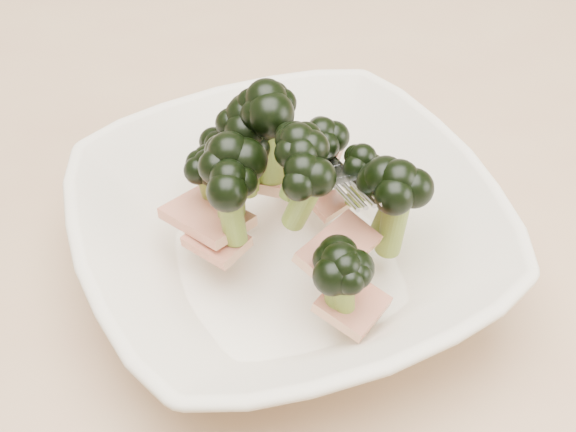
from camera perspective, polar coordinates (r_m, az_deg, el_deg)
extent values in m
cube|color=tan|center=(0.52, -6.44, -7.09)|extent=(1.20, 0.80, 0.04)
imported|color=beige|center=(0.49, 0.00, -1.60)|extent=(0.32, 0.32, 0.06)
cylinder|color=olive|center=(0.47, 7.52, -0.26)|extent=(0.02, 0.02, 0.05)
ellipsoid|color=black|center=(0.45, 7.89, 2.56)|extent=(0.04, 0.04, 0.03)
cylinder|color=olive|center=(0.52, 2.35, 3.74)|extent=(0.02, 0.02, 0.04)
ellipsoid|color=black|center=(0.50, 2.43, 5.93)|extent=(0.03, 0.03, 0.03)
cylinder|color=olive|center=(0.45, 0.69, 3.19)|extent=(0.02, 0.02, 0.04)
ellipsoid|color=black|center=(0.43, 0.71, 5.37)|extent=(0.03, 0.03, 0.03)
cylinder|color=olive|center=(0.48, 7.30, 0.08)|extent=(0.03, 0.02, 0.04)
ellipsoid|color=black|center=(0.46, 7.60, 2.50)|extent=(0.04, 0.04, 0.03)
cylinder|color=olive|center=(0.46, 0.53, 3.48)|extent=(0.01, 0.01, 0.04)
ellipsoid|color=black|center=(0.44, 0.55, 5.68)|extent=(0.03, 0.03, 0.02)
cylinder|color=olive|center=(0.44, 3.97, -5.50)|extent=(0.01, 0.02, 0.03)
ellipsoid|color=black|center=(0.43, 4.11, -3.67)|extent=(0.03, 0.03, 0.02)
cylinder|color=olive|center=(0.49, -5.56, 1.81)|extent=(0.02, 0.02, 0.04)
ellipsoid|color=black|center=(0.48, -5.75, 3.74)|extent=(0.03, 0.03, 0.02)
cylinder|color=olive|center=(0.49, -3.13, 2.89)|extent=(0.02, 0.02, 0.04)
ellipsoid|color=black|center=(0.48, -3.24, 4.96)|extent=(0.03, 0.03, 0.03)
cylinder|color=olive|center=(0.51, -4.89, 3.18)|extent=(0.01, 0.01, 0.04)
ellipsoid|color=black|center=(0.49, -5.05, 5.11)|extent=(0.03, 0.03, 0.02)
cylinder|color=olive|center=(0.47, -4.06, 1.93)|extent=(0.02, 0.02, 0.04)
ellipsoid|color=black|center=(0.45, -4.24, 4.47)|extent=(0.04, 0.04, 0.03)
cylinder|color=olive|center=(0.46, -4.06, 0.25)|extent=(0.02, 0.02, 0.04)
ellipsoid|color=black|center=(0.44, -4.24, 2.72)|extent=(0.03, 0.03, 0.03)
cylinder|color=olive|center=(0.45, 3.61, -5.14)|extent=(0.02, 0.02, 0.04)
ellipsoid|color=black|center=(0.43, 3.74, -3.27)|extent=(0.04, 0.04, 0.03)
cylinder|color=olive|center=(0.44, 1.01, 0.93)|extent=(0.02, 0.02, 0.04)
ellipsoid|color=black|center=(0.42, 1.05, 3.26)|extent=(0.03, 0.03, 0.03)
cylinder|color=olive|center=(0.50, -2.89, 4.41)|extent=(0.02, 0.03, 0.05)
ellipsoid|color=black|center=(0.48, -3.02, 7.12)|extent=(0.04, 0.04, 0.03)
cylinder|color=olive|center=(0.49, -1.48, 5.04)|extent=(0.02, 0.02, 0.06)
ellipsoid|color=black|center=(0.47, -1.56, 8.26)|extent=(0.04, 0.04, 0.03)
cylinder|color=olive|center=(0.50, 5.16, 2.39)|extent=(0.02, 0.02, 0.03)
ellipsoid|color=black|center=(0.49, 5.32, 4.14)|extent=(0.03, 0.03, 0.02)
cube|color=maroon|center=(0.46, 3.60, -2.31)|extent=(0.06, 0.06, 0.02)
cube|color=maroon|center=(0.51, 1.92, 4.21)|extent=(0.04, 0.04, 0.02)
cube|color=maroon|center=(0.46, 4.59, -6.27)|extent=(0.05, 0.05, 0.01)
cube|color=maroon|center=(0.48, -5.10, -1.81)|extent=(0.04, 0.04, 0.01)
cube|color=maroon|center=(0.48, -5.79, -0.05)|extent=(0.06, 0.06, 0.02)
cube|color=maroon|center=(0.52, 2.41, 1.58)|extent=(0.04, 0.04, 0.02)
cube|color=maroon|center=(0.53, -0.53, 3.08)|extent=(0.04, 0.06, 0.02)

